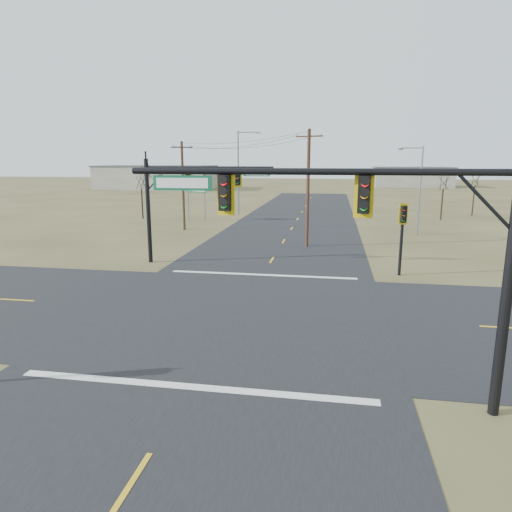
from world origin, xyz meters
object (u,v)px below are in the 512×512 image
(streetlight_c, at_px, (240,168))
(highway_sign, at_px, (196,190))
(mast_arm_near, at_px, (378,225))
(bare_tree_a, at_px, (141,181))
(mast_arm_far, at_px, (187,189))
(bare_tree_b, at_px, (147,170))
(utility_pole_far, at_px, (183,184))
(streetlight_a, at_px, (418,186))
(bare_tree_c, at_px, (444,181))
(utility_pole_near, at_px, (308,187))
(bare_tree_d, at_px, (475,179))
(pedestal_signal_ne, at_px, (403,223))

(streetlight_c, bearing_deg, highway_sign, -104.28)
(mast_arm_near, bearing_deg, bare_tree_a, 132.05)
(mast_arm_far, xyz_separation_m, bare_tree_b, (-15.88, 30.72, 0.50))
(mast_arm_far, relative_size, utility_pole_far, 1.00)
(mast_arm_far, relative_size, highway_sign, 1.77)
(mast_arm_near, relative_size, highway_sign, 2.13)
(streetlight_a, bearing_deg, bare_tree_c, 53.22)
(utility_pole_near, bearing_deg, streetlight_a, 37.40)
(utility_pole_far, relative_size, streetlight_a, 1.06)
(mast_arm_near, xyz_separation_m, mast_arm_far, (-11.32, 17.44, -0.19))
(bare_tree_d, bearing_deg, bare_tree_c, -136.06)
(utility_pole_far, distance_m, bare_tree_b, 18.64)
(utility_pole_far, height_order, highway_sign, utility_pole_far)
(bare_tree_a, xyz_separation_m, bare_tree_c, (36.68, 5.08, 0.01))
(bare_tree_b, relative_size, bare_tree_d, 1.21)
(highway_sign, bearing_deg, bare_tree_a, -171.98)
(highway_sign, xyz_separation_m, streetlight_a, (24.27, -6.50, 1.10))
(streetlight_a, bearing_deg, mast_arm_far, -153.48)
(utility_pole_far, relative_size, bare_tree_d, 1.53)
(streetlight_a, relative_size, bare_tree_c, 1.44)
(utility_pole_far, height_order, bare_tree_c, utility_pole_far)
(utility_pole_near, distance_m, bare_tree_c, 25.38)
(streetlight_a, bearing_deg, mast_arm_near, -116.16)
(bare_tree_a, bearing_deg, utility_pole_near, -35.35)
(highway_sign, distance_m, bare_tree_b, 12.98)
(mast_arm_far, distance_m, bare_tree_b, 34.58)
(streetlight_c, xyz_separation_m, bare_tree_c, (25.44, -1.07, -1.47))
(bare_tree_b, relative_size, bare_tree_c, 1.22)
(streetlight_a, relative_size, streetlight_c, 0.78)
(utility_pole_near, height_order, bare_tree_c, utility_pole_near)
(streetlight_a, height_order, bare_tree_c, streetlight_a)
(mast_arm_far, height_order, utility_pole_far, utility_pole_far)
(utility_pole_far, relative_size, streetlight_c, 0.83)
(mast_arm_near, relative_size, bare_tree_b, 1.51)
(utility_pole_far, relative_size, bare_tree_a, 1.54)
(highway_sign, relative_size, bare_tree_c, 0.86)
(pedestal_signal_ne, distance_m, streetlight_a, 17.33)
(pedestal_signal_ne, bearing_deg, bare_tree_a, 123.82)
(streetlight_c, bearing_deg, mast_arm_near, -59.19)
(bare_tree_c, bearing_deg, bare_tree_b, 176.52)
(mast_arm_near, relative_size, bare_tree_c, 1.84)
(pedestal_signal_ne, bearing_deg, bare_tree_b, 118.48)
(mast_arm_far, height_order, highway_sign, mast_arm_far)
(mast_arm_near, relative_size, utility_pole_near, 1.13)
(streetlight_c, height_order, bare_tree_a, streetlight_c)
(bare_tree_b, bearing_deg, streetlight_c, -5.47)
(bare_tree_b, bearing_deg, utility_pole_far, -55.90)
(highway_sign, distance_m, bare_tree_d, 35.93)
(utility_pole_far, height_order, streetlight_a, utility_pole_far)
(utility_pole_far, relative_size, bare_tree_c, 1.53)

